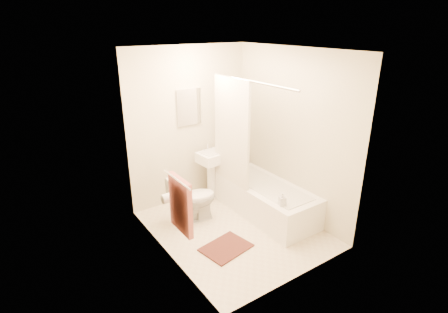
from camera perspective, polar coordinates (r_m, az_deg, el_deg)
floor at (r=4.97m, az=1.66°, el=-11.69°), size 2.40×2.40×0.00m
ceiling at (r=4.19m, az=2.02°, el=17.10°), size 2.40×2.40×0.00m
wall_back at (r=5.41m, az=-5.71°, el=4.97°), size 2.00×0.02×2.40m
wall_left at (r=3.97m, az=-9.94°, el=-1.31°), size 0.02×2.40×2.40m
wall_right at (r=5.06m, az=11.03°, el=3.57°), size 0.02×2.40×2.40m
mirror at (r=5.31m, az=-5.72°, el=8.03°), size 0.40×0.03×0.55m
curtain_rod at (r=4.50m, az=4.34°, el=12.19°), size 0.03×1.70×0.03m
shower_curtain at (r=4.98m, az=1.23°, el=3.92°), size 0.04×0.80×1.55m
towel_bar at (r=3.82m, az=-7.71°, el=-3.76°), size 0.02×0.60×0.02m
towel at (r=3.97m, az=-7.09°, el=-7.85°), size 0.06×0.45×0.66m
toilet_paper at (r=4.30m, az=-9.35°, el=-6.77°), size 0.11×0.12×0.12m
toilet at (r=5.03m, az=-5.13°, el=-6.96°), size 0.71×0.44×0.67m
sink at (r=5.58m, az=-1.94°, el=-2.77°), size 0.47×0.40×0.87m
bathtub at (r=5.26m, az=6.81°, el=-6.93°), size 0.72×1.65×0.46m
bath_mat at (r=4.59m, az=0.33°, el=-14.65°), size 0.66×0.54×0.02m
soap_bottle at (r=4.60m, az=9.50°, el=-6.91°), size 0.10×0.10×0.18m
scrub_brush at (r=5.43m, az=2.89°, el=-2.95°), size 0.11×0.19×0.04m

